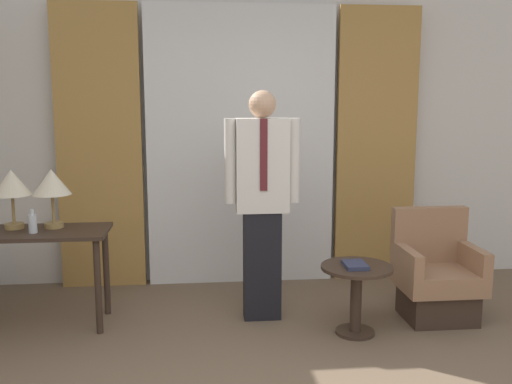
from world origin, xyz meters
name	(u,v)px	position (x,y,z in m)	size (l,w,h in m)	color
wall_back	(240,140)	(0.00, 3.12, 1.35)	(10.00, 0.06, 2.70)	silver
curtain_sheer_center	(241,147)	(0.00, 2.99, 1.29)	(1.74, 0.06, 2.58)	white
curtain_drape_left	(99,148)	(-1.29, 2.99, 1.29)	(0.76, 0.06, 2.58)	#B28442
curtain_drape_right	(376,146)	(1.29, 2.99, 1.29)	(0.76, 0.06, 2.58)	#B28442
desk	(32,247)	(-1.66, 2.06, 0.63)	(1.14, 0.51, 0.75)	#38281E
table_lamp_left	(12,185)	(-1.81, 2.15, 1.09)	(0.29, 0.29, 0.45)	#9E7F47
table_lamp_right	(52,184)	(-1.52, 2.15, 1.09)	(0.29, 0.29, 0.45)	#9E7F47
bottle_near_edge	(33,223)	(-1.63, 1.98, 0.83)	(0.06, 0.06, 0.18)	silver
person	(262,196)	(0.09, 2.04, 0.99)	(0.58, 0.21, 1.80)	black
armchair	(436,278)	(1.47, 1.91, 0.33)	(0.61, 0.54, 0.87)	#38281E
side_table	(356,288)	(0.75, 1.66, 0.36)	(0.53, 0.53, 0.52)	#38281E
book	(355,265)	(0.73, 1.64, 0.54)	(0.16, 0.22, 0.03)	#2D334C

